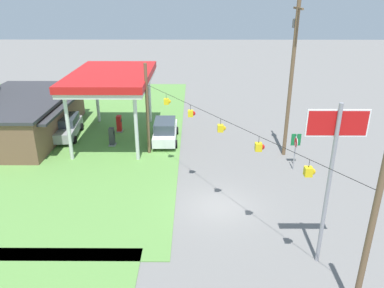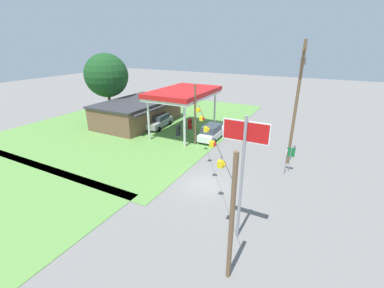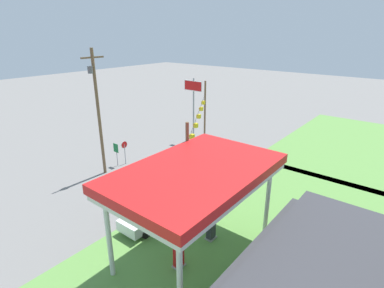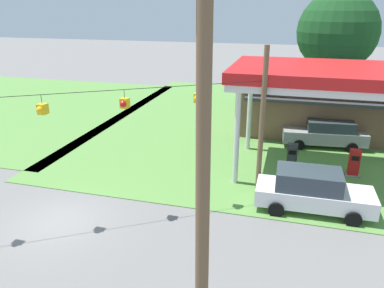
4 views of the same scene
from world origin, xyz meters
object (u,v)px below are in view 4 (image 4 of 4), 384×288
(gas_station_canopy, at_px, (333,77))
(car_at_pumps_front, at_px, (312,191))
(car_at_pumps_rear, at_px, (325,133))
(fuel_pump_far, at_px, (354,164))
(utility_pole_main, at_px, (205,138))
(tree_behind_station, at_px, (338,32))
(gas_station_store, at_px, (329,106))
(fuel_pump_near, at_px, (292,157))

(gas_station_canopy, xyz_separation_m, car_at_pumps_front, (-0.67, -4.34, -4.29))
(car_at_pumps_front, bearing_deg, car_at_pumps_rear, 82.35)
(fuel_pump_far, height_order, utility_pole_main, utility_pole_main)
(tree_behind_station, bearing_deg, car_at_pumps_rear, -94.69)
(gas_station_store, relative_size, fuel_pump_near, 8.42)
(gas_station_canopy, distance_m, car_at_pumps_rear, 6.15)
(fuel_pump_far, bearing_deg, car_at_pumps_front, -117.71)
(utility_pole_main, bearing_deg, fuel_pump_far, 70.37)
(car_at_pumps_rear, bearing_deg, tree_behind_station, -100.35)
(tree_behind_station, bearing_deg, fuel_pump_near, -101.09)
(gas_station_canopy, bearing_deg, car_at_pumps_rear, 85.04)
(fuel_pump_near, distance_m, tree_behind_station, 15.76)
(fuel_pump_near, relative_size, car_at_pumps_rear, 0.29)
(fuel_pump_near, relative_size, fuel_pump_far, 1.00)
(car_at_pumps_front, relative_size, utility_pole_main, 0.44)
(tree_behind_station, bearing_deg, fuel_pump_far, -88.34)
(gas_station_store, height_order, utility_pole_main, utility_pole_main)
(gas_station_store, bearing_deg, car_at_pumps_front, -96.36)
(fuel_pump_far, xyz_separation_m, car_at_pumps_front, (-2.28, -4.34, 0.25))
(gas_station_store, height_order, fuel_pump_near, gas_station_store)
(fuel_pump_near, bearing_deg, gas_station_store, 74.17)
(fuel_pump_near, distance_m, fuel_pump_far, 3.23)
(fuel_pump_near, height_order, tree_behind_station, tree_behind_station)
(car_at_pumps_front, xyz_separation_m, tree_behind_station, (1.86, 18.69, 5.63))
(fuel_pump_far, bearing_deg, fuel_pump_near, 180.00)
(car_at_pumps_front, distance_m, tree_behind_station, 19.61)
(gas_station_store, relative_size, tree_behind_station, 1.30)
(car_at_pumps_rear, relative_size, utility_pole_main, 0.46)
(car_at_pumps_rear, xyz_separation_m, utility_pole_main, (-3.70, -18.19, 5.52))
(fuel_pump_far, bearing_deg, utility_pole_main, -109.63)
(gas_station_store, distance_m, car_at_pumps_front, 12.77)
(gas_station_canopy, bearing_deg, fuel_pump_near, -179.94)
(car_at_pumps_front, height_order, utility_pole_main, utility_pole_main)
(fuel_pump_near, bearing_deg, car_at_pumps_rear, 65.40)
(gas_station_canopy, bearing_deg, tree_behind_station, 85.23)
(gas_station_store, xyz_separation_m, utility_pole_main, (-4.07, -22.17, 4.74))
(car_at_pumps_front, bearing_deg, fuel_pump_far, 61.48)
(gas_station_canopy, xyz_separation_m, tree_behind_station, (1.20, 14.35, 1.34))
(fuel_pump_near, distance_m, car_at_pumps_front, 4.45)
(car_at_pumps_front, bearing_deg, tree_behind_station, 83.50)
(fuel_pump_near, bearing_deg, car_at_pumps_front, -77.67)
(fuel_pump_far, height_order, car_at_pumps_rear, car_at_pumps_rear)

